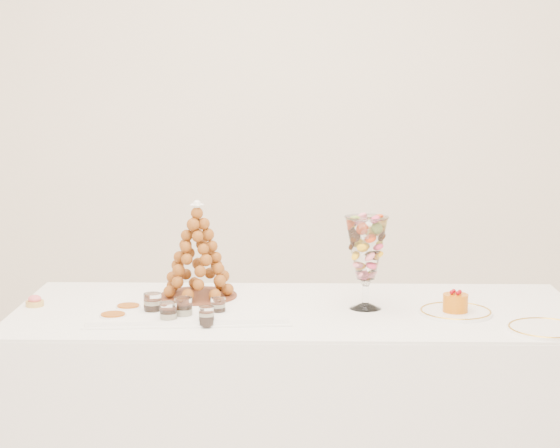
{
  "coord_description": "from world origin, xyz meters",
  "views": [
    {
      "loc": [
        0.13,
        -2.89,
        1.51
      ],
      "look_at": [
        0.05,
        0.22,
        0.99
      ],
      "focal_mm": 60.0,
      "sensor_mm": 36.0,
      "label": 1
    }
  ],
  "objects": [
    {
      "name": "croquembouche",
      "position": [
        -0.23,
        0.22,
        0.9
      ],
      "size": [
        0.27,
        0.27,
        0.33
      ],
      "rotation": [
        0.0,
        0.0,
        0.11
      ],
      "color": "brown",
      "rests_on": "lace_tray"
    },
    {
      "name": "ramekin_front",
      "position": [
        -0.47,
        -0.05,
        0.73
      ],
      "size": [
        0.09,
        0.09,
        0.03
      ],
      "primitive_type": "cylinder",
      "color": "white",
      "rests_on": "buffet_table"
    },
    {
      "name": "verrine_a",
      "position": [
        -0.36,
        0.03,
        0.76
      ],
      "size": [
        0.07,
        0.07,
        0.08
      ],
      "primitive_type": "cylinder",
      "rotation": [
        0.0,
        0.0,
        -0.32
      ],
      "color": "white",
      "rests_on": "buffet_table"
    },
    {
      "name": "mousse_cake",
      "position": [
        0.62,
        0.08,
        0.76
      ],
      "size": [
        0.08,
        0.08,
        0.07
      ],
      "color": "#C96409",
      "rests_on": "cake_plate"
    },
    {
      "name": "verrine_c",
      "position": [
        -0.15,
        0.02,
        0.75
      ],
      "size": [
        0.05,
        0.05,
        0.07
      ],
      "primitive_type": "cylinder",
      "rotation": [
        0.0,
        0.0,
        -0.03
      ],
      "color": "white",
      "rests_on": "buffet_table"
    },
    {
      "name": "verrine_d",
      "position": [
        -0.29,
        -0.07,
        0.75
      ],
      "size": [
        0.06,
        0.06,
        0.07
      ],
      "primitive_type": "cylinder",
      "rotation": [
        0.0,
        0.0,
        -0.16
      ],
      "color": "white",
      "rests_on": "buffet_table"
    },
    {
      "name": "cake_plate",
      "position": [
        0.63,
        0.09,
        0.72
      ],
      "size": [
        0.24,
        0.24,
        0.01
      ],
      "primitive_type": "cylinder",
      "color": "white",
      "rests_on": "buffet_table"
    },
    {
      "name": "spare_plate",
      "position": [
        0.87,
        -0.1,
        0.72
      ],
      "size": [
        0.24,
        0.24,
        0.01
      ],
      "primitive_type": "cylinder",
      "color": "white",
      "rests_on": "buffet_table"
    },
    {
      "name": "verrine_b",
      "position": [
        -0.25,
        -0.02,
        0.76
      ],
      "size": [
        0.07,
        0.07,
        0.08
      ],
      "primitive_type": "cylinder",
      "rotation": [
        0.0,
        0.0,
        -0.22
      ],
      "color": "white",
      "rests_on": "buffet_table"
    },
    {
      "name": "lace_tray",
      "position": [
        -0.25,
        0.14,
        0.73
      ],
      "size": [
        0.67,
        0.52,
        0.02
      ],
      "primitive_type": "cube",
      "rotation": [
        0.0,
        0.0,
        0.09
      ],
      "color": "white",
      "rests_on": "buffet_table"
    },
    {
      "name": "buffet_table",
      "position": [
        0.11,
        0.14,
        0.36
      ],
      "size": [
        1.89,
        0.77,
        0.72
      ],
      "rotation": [
        0.0,
        0.0,
        0.01
      ],
      "color": "white",
      "rests_on": "ground"
    },
    {
      "name": "macaron_vase",
      "position": [
        0.34,
        0.16,
        0.92
      ],
      "size": [
        0.14,
        0.14,
        0.31
      ],
      "color": "white",
      "rests_on": "buffet_table"
    },
    {
      "name": "verrine_e",
      "position": [
        -0.17,
        -0.08,
        0.75
      ],
      "size": [
        0.05,
        0.05,
        0.06
      ],
      "primitive_type": "cylinder",
      "rotation": [
        0.0,
        0.0,
        0.06
      ],
      "color": "white",
      "rests_on": "buffet_table"
    },
    {
      "name": "pink_tart",
      "position": [
        -0.78,
        0.16,
        0.73
      ],
      "size": [
        0.06,
        0.06,
        0.04
      ],
      "color": "tan",
      "rests_on": "buffet_table"
    },
    {
      "name": "ramekin_back",
      "position": [
        -0.44,
        0.07,
        0.73
      ],
      "size": [
        0.08,
        0.08,
        0.03
      ],
      "primitive_type": "cylinder",
      "color": "white",
      "rests_on": "buffet_table"
    }
  ]
}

